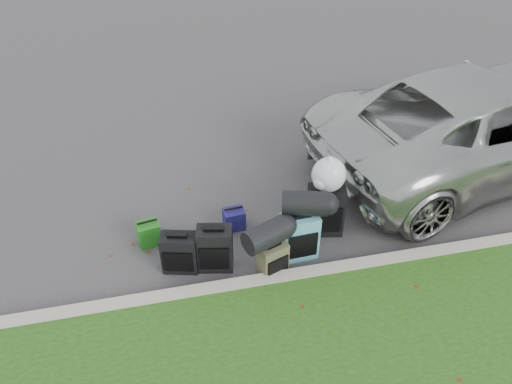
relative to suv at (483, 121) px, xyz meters
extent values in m
plane|color=#383535|center=(-3.74, -0.93, -0.78)|extent=(120.00, 120.00, 0.00)
cube|color=#9E937F|center=(-3.74, -1.93, -0.70)|extent=(120.00, 0.18, 0.15)
imported|color=#B7B7B2|center=(0.00, 0.00, 0.00)|extent=(5.98, 3.60, 1.55)
cube|color=black|center=(-4.97, -1.39, -0.50)|extent=(0.49, 0.35, 0.56)
cube|color=black|center=(-4.53, -1.46, -0.46)|extent=(0.48, 0.35, 0.63)
cube|color=#413F2A|center=(-3.85, -1.73, -0.53)|extent=(0.41, 0.33, 0.48)
cube|color=teal|center=(-3.44, -1.48, -0.44)|extent=(0.48, 0.30, 0.67)
cube|color=black|center=(-2.96, -1.10, -0.41)|extent=(0.54, 0.38, 0.74)
cube|color=#207419|center=(-5.34, -0.83, -0.61)|extent=(0.33, 0.29, 0.34)
cube|color=navy|center=(-4.17, -0.76, -0.62)|extent=(0.30, 0.25, 0.31)
cylinder|color=black|center=(-3.92, -1.69, -0.14)|extent=(0.65, 0.51, 0.31)
cylinder|color=black|center=(-3.38, -1.43, 0.05)|extent=(0.63, 0.45, 0.31)
sphere|color=white|center=(-2.96, -1.09, 0.19)|extent=(0.45, 0.45, 0.45)
camera|label=1|loc=(-4.99, -5.97, 3.96)|focal=35.00mm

